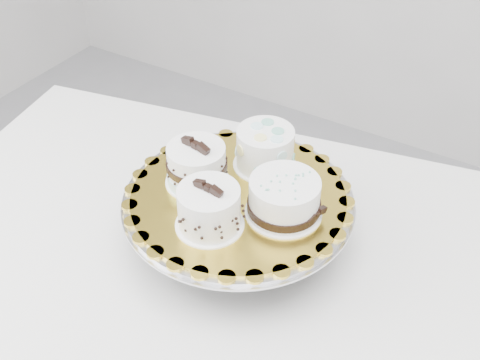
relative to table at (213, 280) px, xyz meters
The scene contains 7 objects.
table is the anchor object (origin of this frame).
cake_stand 0.17m from the table, 45.19° to the left, with size 0.38×0.38×0.10m.
cake_board 0.20m from the table, 45.19° to the left, with size 0.35×0.35×0.01m, color gold.
cake_swirl 0.24m from the table, 56.79° to the right, with size 0.11×0.11×0.09m.
cake_banded 0.23m from the table, 147.15° to the left, with size 0.11×0.11×0.09m.
cake_dots 0.27m from the table, 75.37° to the left, with size 0.12×0.12×0.07m.
cake_ribbon 0.26m from the table, 15.54° to the left, with size 0.13×0.13×0.07m.
Camera 1 is at (0.47, -0.38, 1.50)m, focal length 45.00 mm.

